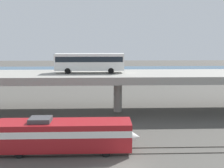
# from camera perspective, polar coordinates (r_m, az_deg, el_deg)

# --- Properties ---
(rail_strip_near) EXTENTS (110.00, 0.12, 0.12)m
(rail_strip_near) POSITION_cam_1_polar(r_m,az_deg,el_deg) (28.41, 3.25, -16.15)
(rail_strip_near) COLOR #59544C
(rail_strip_near) RESTS_ON ground_plane
(rail_strip_far) EXTENTS (110.00, 0.12, 0.12)m
(rail_strip_far) POSITION_cam_1_polar(r_m,az_deg,el_deg) (29.78, 2.99, -14.84)
(rail_strip_far) COLOR #59544C
(rail_strip_far) RESTS_ON ground_plane
(train_locomotive) EXTENTS (16.25, 3.04, 4.18)m
(train_locomotive) POSITION_cam_1_polar(r_m,az_deg,el_deg) (28.40, -9.69, -11.58)
(train_locomotive) COLOR maroon
(train_locomotive) RESTS_ON ground_plane
(highway_overpass) EXTENTS (96.00, 10.43, 7.00)m
(highway_overpass) POSITION_cam_1_polar(r_m,az_deg,el_deg) (42.64, 1.40, 1.64)
(highway_overpass) COLOR gray
(highway_overpass) RESTS_ON ground_plane
(transit_bus_on_overpass) EXTENTS (12.00, 2.68, 3.40)m
(transit_bus_on_overpass) POSITION_cam_1_polar(r_m,az_deg,el_deg) (42.66, -5.33, 5.38)
(transit_bus_on_overpass) COLOR silver
(transit_bus_on_overpass) RESTS_ON highway_overpass
(pier_parking_lot) EXTENTS (78.51, 13.63, 1.34)m
(pier_parking_lot) POSITION_cam_1_polar(r_m,az_deg,el_deg) (78.06, -0.01, 1.47)
(pier_parking_lot) COLOR gray
(pier_parking_lot) RESTS_ON ground_plane
(parked_car_0) EXTENTS (4.29, 1.93, 1.50)m
(parked_car_0) POSITION_cam_1_polar(r_m,az_deg,el_deg) (83.81, 22.42, 2.29)
(parked_car_0) COLOR #515459
(parked_car_0) RESTS_ON pier_parking_lot
(parked_car_1) EXTENTS (4.36, 2.00, 1.50)m
(parked_car_1) POSITION_cam_1_polar(r_m,az_deg,el_deg) (79.34, -3.76, 2.64)
(parked_car_1) COLOR #B7B7BC
(parked_car_1) RESTS_ON pier_parking_lot
(parked_car_2) EXTENTS (4.60, 1.92, 1.50)m
(parked_car_2) POSITION_cam_1_polar(r_m,az_deg,el_deg) (79.40, -0.23, 2.67)
(parked_car_2) COLOR #515459
(parked_car_2) RESTS_ON pier_parking_lot
(parked_car_3) EXTENTS (4.15, 1.86, 1.50)m
(parked_car_3) POSITION_cam_1_polar(r_m,az_deg,el_deg) (81.55, -18.27, 2.35)
(parked_car_3) COLOR #515459
(parked_car_3) RESTS_ON pier_parking_lot
(harbor_water) EXTENTS (140.00, 36.00, 0.01)m
(harbor_water) POSITION_cam_1_polar(r_m,az_deg,el_deg) (100.92, -0.40, 3.11)
(harbor_water) COLOR #2D5170
(harbor_water) RESTS_ON ground_plane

